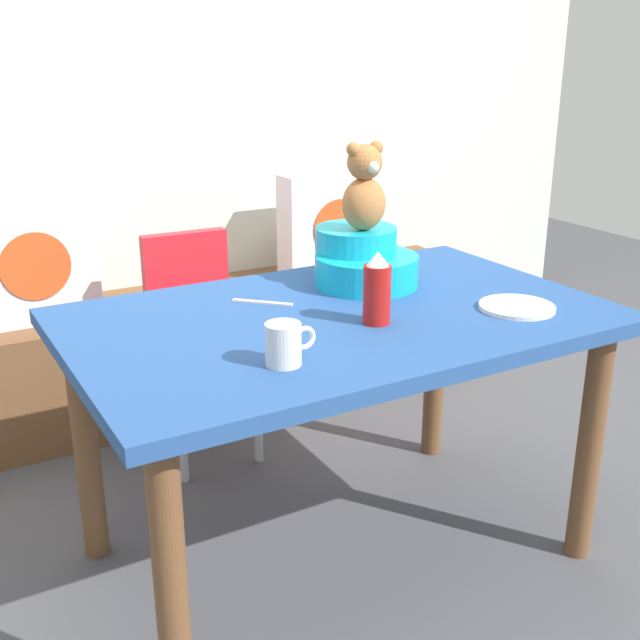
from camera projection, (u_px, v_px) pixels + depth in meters
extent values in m
plane|color=#4C4C51|center=(337.00, 552.00, 2.28)|extent=(8.00, 8.00, 0.00)
cube|color=silver|center=(148.00, 73.00, 3.04)|extent=(4.40, 0.10, 2.60)
cube|color=brown|center=(188.00, 349.00, 3.18)|extent=(2.60, 0.44, 0.46)
cube|color=silver|center=(31.00, 262.00, 2.75)|extent=(0.44, 0.14, 0.44)
cylinder|color=#D84C1E|center=(36.00, 266.00, 2.69)|extent=(0.24, 0.01, 0.24)
cube|color=silver|center=(330.00, 224.00, 3.32)|extent=(0.44, 0.14, 0.44)
cylinder|color=#D84C1E|center=(339.00, 228.00, 3.26)|extent=(0.24, 0.01, 0.24)
cube|color=#264C8C|center=(339.00, 320.00, 2.04)|extent=(1.40, 0.88, 0.04)
cylinder|color=brown|center=(171.00, 589.00, 1.59)|extent=(0.07, 0.07, 0.70)
cylinder|color=brown|center=(590.00, 446.00, 2.16)|extent=(0.07, 0.07, 0.70)
cylinder|color=brown|center=(86.00, 445.00, 2.16)|extent=(0.07, 0.07, 0.70)
cylinder|color=brown|center=(435.00, 362.00, 2.73)|extent=(0.07, 0.07, 0.70)
cylinder|color=red|center=(201.00, 321.00, 2.67)|extent=(0.34, 0.34, 0.10)
cube|color=red|center=(185.00, 266.00, 2.73)|extent=(0.30, 0.06, 0.24)
cube|color=white|center=(218.00, 318.00, 2.49)|extent=(0.31, 0.21, 0.02)
cylinder|color=silver|center=(181.00, 420.00, 2.58)|extent=(0.03, 0.03, 0.46)
cylinder|color=silver|center=(258.00, 402.00, 2.71)|extent=(0.03, 0.03, 0.46)
cylinder|color=silver|center=(154.00, 389.00, 2.81)|extent=(0.03, 0.03, 0.46)
cylinder|color=silver|center=(226.00, 374.00, 2.94)|extent=(0.03, 0.03, 0.46)
cylinder|color=#13A8C9|center=(366.00, 270.00, 2.26)|extent=(0.30, 0.30, 0.09)
cylinder|color=#13A8C9|center=(356.00, 239.00, 2.28)|extent=(0.24, 0.24, 0.07)
ellipsoid|color=#B3703B|center=(364.00, 204.00, 2.21)|extent=(0.13, 0.11, 0.15)
sphere|color=#B3703B|center=(365.00, 162.00, 2.17)|extent=(0.10, 0.10, 0.10)
sphere|color=beige|center=(373.00, 167.00, 2.14)|extent=(0.04, 0.04, 0.04)
sphere|color=#B3703B|center=(353.00, 149.00, 2.14)|extent=(0.04, 0.04, 0.04)
sphere|color=#B3703B|center=(376.00, 148.00, 2.18)|extent=(0.04, 0.04, 0.04)
cylinder|color=red|center=(377.00, 294.00, 1.94)|extent=(0.07, 0.07, 0.15)
cone|color=white|center=(378.00, 258.00, 1.91)|extent=(0.06, 0.06, 0.03)
cylinder|color=silver|center=(283.00, 344.00, 1.69)|extent=(0.08, 0.08, 0.09)
torus|color=silver|center=(304.00, 338.00, 1.71)|extent=(0.06, 0.01, 0.06)
cylinder|color=white|center=(517.00, 307.00, 2.06)|extent=(0.20, 0.20, 0.01)
cube|color=silver|center=(262.00, 303.00, 2.11)|extent=(0.13, 0.13, 0.01)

